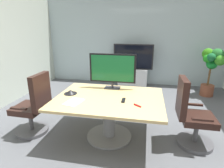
{
  "coord_description": "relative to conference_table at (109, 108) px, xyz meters",
  "views": [
    {
      "loc": [
        0.47,
        -2.69,
        1.82
      ],
      "look_at": [
        -0.1,
        0.23,
        0.87
      ],
      "focal_mm": 29.21,
      "sensor_mm": 36.0,
      "label": 1
    }
  ],
  "objects": [
    {
      "name": "ground_plane",
      "position": [
        0.1,
        0.02,
        -0.54
      ],
      "size": [
        7.46,
        7.46,
        0.0
      ],
      "primitive_type": "plane",
      "color": "#515459"
    },
    {
      "name": "wall_back_glass_partition",
      "position": [
        0.1,
        3.26,
        0.83
      ],
      "size": [
        5.69,
        0.1,
        2.74
      ],
      "primitive_type": "cube",
      "color": "#9EB2B7",
      "rests_on": "ground"
    },
    {
      "name": "conference_table",
      "position": [
        0.0,
        0.0,
        0.0
      ],
      "size": [
        1.72,
        1.28,
        0.72
      ],
      "color": "tan",
      "rests_on": "ground"
    },
    {
      "name": "office_chair_left",
      "position": [
        -1.3,
        -0.13,
        -0.08
      ],
      "size": [
        0.6,
        0.58,
        1.09
      ],
      "rotation": [
        0.0,
        0.0,
        -1.6
      ],
      "color": "#4C4C51",
      "rests_on": "ground"
    },
    {
      "name": "office_chair_right",
      "position": [
        1.3,
        0.05,
        -0.08
      ],
      "size": [
        0.6,
        0.57,
        1.09
      ],
      "rotation": [
        0.0,
        0.0,
        1.57
      ],
      "color": "#4C4C51",
      "rests_on": "ground"
    },
    {
      "name": "tv_monitor",
      "position": [
        -0.03,
        0.47,
        0.54
      ],
      "size": [
        0.84,
        0.18,
        0.64
      ],
      "color": "#333338",
      "rests_on": "conference_table"
    },
    {
      "name": "wall_display_unit",
      "position": [
        0.14,
        2.9,
        -0.1
      ],
      "size": [
        1.2,
        0.36,
        1.31
      ],
      "color": "#B7BABC",
      "rests_on": "ground"
    },
    {
      "name": "potted_plant",
      "position": [
        2.24,
        2.45,
        0.3
      ],
      "size": [
        0.51,
        0.57,
        1.28
      ],
      "color": "brown",
      "rests_on": "ground"
    },
    {
      "name": "conference_phone",
      "position": [
        -0.68,
        0.04,
        0.21
      ],
      "size": [
        0.22,
        0.22,
        0.07
      ],
      "color": "black",
      "rests_on": "conference_table"
    },
    {
      "name": "remote_control",
      "position": [
        0.25,
        -0.09,
        0.19
      ],
      "size": [
        0.06,
        0.17,
        0.02
      ],
      "primitive_type": "cube",
      "rotation": [
        0.0,
        0.0,
        0.03
      ],
      "color": "black",
      "rests_on": "conference_table"
    },
    {
      "name": "whiteboard_marker",
      "position": [
        0.47,
        -0.25,
        0.19
      ],
      "size": [
        0.11,
        0.1,
        0.02
      ],
      "primitive_type": "cube",
      "rotation": [
        0.0,
        0.0,
        -0.66
      ],
      "color": "red",
      "rests_on": "conference_table"
    },
    {
      "name": "paper_notepad",
      "position": [
        -0.48,
        -0.29,
        0.19
      ],
      "size": [
        0.26,
        0.34,
        0.01
      ],
      "primitive_type": "cube",
      "rotation": [
        0.0,
        0.0,
        -0.2
      ],
      "color": "white",
      "rests_on": "conference_table"
    }
  ]
}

